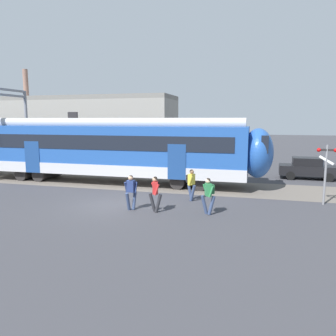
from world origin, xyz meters
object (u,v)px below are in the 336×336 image
(commuter_train, at_px, (4,147))
(pedestrian_yellow, at_px, (191,182))
(pedestrian_navy, at_px, (131,190))
(crossing_signal, at_px, (326,165))
(pedestrian_red, at_px, (155,191))
(parked_car_black, at_px, (308,168))
(pedestrian_green, at_px, (209,193))

(commuter_train, relative_size, pedestrian_yellow, 22.83)
(pedestrian_navy, height_order, crossing_signal, crossing_signal)
(pedestrian_yellow, bearing_deg, pedestrian_red, -115.04)
(pedestrian_navy, distance_m, parked_car_black, 14.29)
(commuter_train, bearing_deg, crossing_signal, -7.07)
(pedestrian_green, bearing_deg, pedestrian_red, -174.51)
(pedestrian_navy, relative_size, pedestrian_red, 1.00)
(commuter_train, height_order, crossing_signal, commuter_train)
(pedestrian_yellow, distance_m, crossing_signal, 6.72)
(commuter_train, xyz_separation_m, parked_car_black, (21.62, 4.85, -1.47))
(commuter_train, xyz_separation_m, pedestrian_yellow, (14.73, -3.53, -1.26))
(pedestrian_red, relative_size, pedestrian_green, 1.00)
(commuter_train, bearing_deg, parked_car_black, 12.64)
(pedestrian_navy, bearing_deg, commuter_train, 153.98)
(pedestrian_yellow, xyz_separation_m, pedestrian_green, (1.24, -2.29, 0.00))
(pedestrian_red, bearing_deg, crossing_signal, 23.71)
(commuter_train, height_order, pedestrian_red, commuter_train)
(parked_car_black, bearing_deg, crossing_signal, -92.35)
(pedestrian_green, height_order, parked_car_black, pedestrian_green)
(pedestrian_green, bearing_deg, commuter_train, 159.97)
(pedestrian_red, distance_m, crossing_signal, 8.54)
(pedestrian_red, distance_m, pedestrian_green, 2.43)
(pedestrian_yellow, relative_size, crossing_signal, 0.56)
(pedestrian_navy, height_order, pedestrian_yellow, same)
(pedestrian_yellow, height_order, crossing_signal, crossing_signal)
(commuter_train, distance_m, pedestrian_red, 14.89)
(commuter_train, distance_m, crossing_signal, 21.48)
(pedestrian_green, distance_m, parked_car_black, 12.07)
(parked_car_black, distance_m, crossing_signal, 7.60)
(parked_car_black, relative_size, crossing_signal, 1.35)
(commuter_train, relative_size, pedestrian_navy, 22.83)
(parked_car_black, bearing_deg, commuter_train, -167.36)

